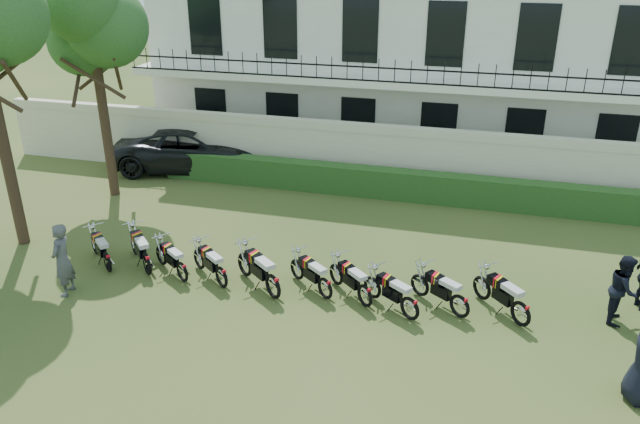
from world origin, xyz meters
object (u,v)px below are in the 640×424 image
object	(u,v)px
motorcycle_2	(182,267)
motorcycle_6	(365,291)
motorcycle_3	(221,272)
motorcycle_4	(273,281)
motorcycle_9	(521,308)
tree_west_near	(91,18)
motorcycle_0	(107,257)
motorcycle_5	(325,283)
motorcycle_7	(410,303)
motorcycle_8	(460,301)
motorcycle_1	(146,259)
suv	(194,149)
inspector	(62,260)
officer_4	(623,289)

from	to	relation	value
motorcycle_2	motorcycle_6	xyz separation A→B (m)	(4.76, 0.07, 0.02)
motorcycle_3	motorcycle_6	bearing A→B (deg)	-51.25
motorcycle_4	motorcycle_6	xyz separation A→B (m)	(2.24, 0.23, -0.06)
motorcycle_9	tree_west_near	bearing A→B (deg)	117.64
motorcycle_0	motorcycle_9	xyz separation A→B (m)	(10.49, 0.25, 0.04)
motorcycle_5	motorcycle_7	world-z (taller)	motorcycle_7
motorcycle_8	motorcycle_1	bearing A→B (deg)	126.12
motorcycle_7	motorcycle_9	distance (m)	2.50
tree_west_near	motorcycle_5	xyz separation A→B (m)	(8.74, -4.71, -5.45)
motorcycle_9	motorcycle_7	bearing A→B (deg)	146.40
motorcycle_0	motorcycle_4	distance (m)	4.67
motorcycle_5	suv	size ratio (longest dim) A/B	0.25
motorcycle_7	motorcycle_6	bearing A→B (deg)	111.02
motorcycle_8	inspector	bearing A→B (deg)	134.09
motorcycle_0	officer_4	bearing A→B (deg)	-43.51
motorcycle_5	tree_west_near	bearing A→B (deg)	99.82
motorcycle_2	motorcycle_6	size ratio (longest dim) A/B	1.05
motorcycle_7	motorcycle_0	bearing A→B (deg)	123.92
motorcycle_2	motorcycle_9	bearing A→B (deg)	-53.24
motorcycle_9	motorcycle_6	bearing A→B (deg)	139.04
motorcycle_7	suv	size ratio (longest dim) A/B	0.26
motorcycle_7	officer_4	bearing A→B (deg)	-39.83
motorcycle_1	motorcycle_7	bearing A→B (deg)	-46.89
inspector	motorcycle_9	bearing A→B (deg)	88.24
motorcycle_4	motorcycle_5	distance (m)	1.28
motorcycle_3	officer_4	world-z (taller)	officer_4
motorcycle_9	officer_4	distance (m)	2.38
motorcycle_9	motorcycle_0	bearing A→B (deg)	138.28
tree_west_near	motorcycle_3	size ratio (longest dim) A/B	5.41
motorcycle_7	motorcycle_9	xyz separation A→B (m)	(2.46, 0.41, 0.02)
motorcycle_6	motorcycle_5	bearing A→B (deg)	127.24
motorcycle_2	motorcycle_8	bearing A→B (deg)	-53.05
tree_west_near	motorcycle_7	size ratio (longest dim) A/B	5.16
motorcycle_3	motorcycle_6	distance (m)	3.67
motorcycle_2	motorcycle_6	world-z (taller)	motorcycle_6
motorcycle_4	inspector	distance (m)	5.18
motorcycle_6	motorcycle_8	size ratio (longest dim) A/B	0.91
motorcycle_2	motorcycle_7	bearing A→B (deg)	-56.67
motorcycle_0	motorcycle_1	bearing A→B (deg)	-41.29
tree_west_near	motorcycle_7	world-z (taller)	tree_west_near
motorcycle_0	motorcycle_3	world-z (taller)	motorcycle_3
motorcycle_4	motorcycle_5	bearing A→B (deg)	-36.55
motorcycle_0	tree_west_near	bearing A→B (deg)	71.64
motorcycle_0	motorcycle_2	xyz separation A→B (m)	(2.15, 0.05, -0.01)
motorcycle_6	suv	distance (m)	11.40
motorcycle_3	officer_4	xyz separation A→B (m)	(9.45, 1.04, 0.39)
motorcycle_7	motorcycle_8	bearing A→B (deg)	-34.95
motorcycle_4	motorcycle_9	bearing A→B (deg)	-47.67
suv	motorcycle_2	bearing A→B (deg)	-168.71
motorcycle_6	suv	xyz separation A→B (m)	(-8.22, 7.89, 0.36)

